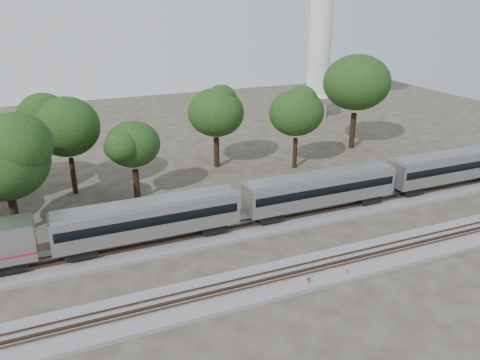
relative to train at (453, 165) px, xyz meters
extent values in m
plane|color=#383328|center=(-32.09, -6.00, -3.24)|extent=(160.00, 160.00, 0.00)
cube|color=slate|center=(-32.09, 0.00, -3.04)|extent=(160.00, 5.00, 0.40)
cube|color=brown|center=(-32.09, -0.72, -2.58)|extent=(160.00, 0.08, 0.15)
cube|color=brown|center=(-32.09, 0.72, -2.58)|extent=(160.00, 0.08, 0.15)
cube|color=slate|center=(-32.09, -10.00, -3.04)|extent=(160.00, 5.00, 0.40)
cube|color=brown|center=(-32.09, -10.72, -2.58)|extent=(160.00, 0.08, 0.15)
cube|color=brown|center=(-32.09, -9.28, -2.58)|extent=(160.00, 0.08, 0.15)
cube|color=black|center=(-50.40, 0.00, -2.05)|extent=(2.63, 2.23, 0.91)
cube|color=#AEB1B5|center=(-38.20, 0.00, -0.08)|extent=(17.63, 3.04, 3.04)
cube|color=black|center=(-38.20, 0.00, 0.23)|extent=(17.02, 3.09, 0.91)
cube|color=gray|center=(-38.20, 0.00, 1.49)|extent=(17.22, 2.43, 0.35)
cube|color=black|center=(-44.58, 0.00, -2.05)|extent=(2.63, 2.23, 0.91)
cube|color=black|center=(-31.82, 0.00, -2.05)|extent=(2.63, 2.23, 0.91)
cube|color=#AEB1B5|center=(-19.16, 0.00, -0.08)|extent=(17.63, 3.04, 3.04)
cube|color=black|center=(-19.16, 0.00, 0.23)|extent=(17.02, 3.09, 0.91)
cube|color=gray|center=(-19.16, 0.00, 1.49)|extent=(17.22, 2.43, 0.35)
cube|color=black|center=(-25.55, 0.00, -2.05)|extent=(2.63, 2.23, 0.91)
cube|color=black|center=(-12.78, 0.00, -2.05)|extent=(2.63, 2.23, 0.91)
cube|color=#AEB1B5|center=(-0.12, 0.00, -0.08)|extent=(17.63, 3.04, 3.04)
cube|color=black|center=(-0.12, 0.00, 0.23)|extent=(17.02, 3.09, 0.91)
cube|color=gray|center=(-0.12, 0.00, 1.49)|extent=(17.22, 2.43, 0.35)
cube|color=black|center=(-6.51, 0.00, -2.05)|extent=(2.63, 2.23, 0.91)
cylinder|color=#512D19|center=(-27.47, -11.84, -2.79)|extent=(0.06, 0.06, 0.90)
cylinder|color=#AF220C|center=(-27.47, -11.84, -2.39)|extent=(0.32, 0.05, 0.32)
cylinder|color=#512D19|center=(-23.59, -11.76, -2.72)|extent=(0.07, 0.07, 1.03)
cylinder|color=silver|center=(-23.59, -11.76, -2.26)|extent=(0.36, 0.16, 0.37)
cube|color=#512D19|center=(-27.17, -11.86, -3.09)|extent=(0.52, 0.34, 0.30)
cylinder|color=silver|center=(4.49, 39.74, 11.80)|extent=(4.30, 4.30, 30.09)
cone|color=silver|center=(4.49, 39.74, -1.09)|extent=(6.88, 6.88, 4.30)
cylinder|color=black|center=(-50.18, 8.14, -1.08)|extent=(0.70, 0.70, 4.32)
ellipsoid|color=black|center=(-50.18, 8.14, 4.79)|extent=(8.15, 8.15, 6.93)
cylinder|color=black|center=(-43.80, 16.98, -0.95)|extent=(0.70, 0.70, 4.57)
ellipsoid|color=black|center=(-43.80, 16.98, 5.25)|extent=(8.62, 8.62, 7.33)
cylinder|color=black|center=(-37.05, 12.14, -1.38)|extent=(0.70, 0.70, 3.72)
ellipsoid|color=black|center=(-37.05, 12.14, 3.67)|extent=(7.02, 7.02, 5.96)
cylinder|color=black|center=(-24.29, 19.26, -1.11)|extent=(0.70, 0.70, 4.27)
ellipsoid|color=black|center=(-24.29, 19.26, 4.68)|extent=(8.04, 8.04, 6.84)
cylinder|color=black|center=(-14.18, 14.70, -1.10)|extent=(0.70, 0.70, 4.28)
ellipsoid|color=black|center=(-14.18, 14.70, 4.72)|extent=(8.08, 8.08, 6.87)
cylinder|color=black|center=(-1.20, 19.35, -0.42)|extent=(0.70, 0.70, 5.63)
ellipsoid|color=black|center=(-1.20, 19.35, 7.22)|extent=(10.62, 10.62, 9.03)
camera|label=1|loc=(-45.55, -40.23, 19.63)|focal=35.00mm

